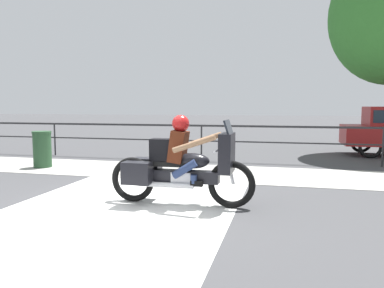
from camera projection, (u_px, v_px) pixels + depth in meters
name	position (u px, v px, depth m)	size (l,w,h in m)	color
ground_plane	(132.00, 206.00, 6.27)	(120.00, 120.00, 0.00)	#424244
sidewalk_band	(184.00, 171.00, 9.55)	(44.00, 2.40, 0.01)	#A8A59E
crosswalk_band	(120.00, 209.00, 6.10)	(3.72, 6.00, 0.01)	silver
fence_railing	(201.00, 132.00, 11.43)	(36.00, 0.05, 1.10)	#232326
motorcycle	(180.00, 165.00, 6.30)	(2.52, 0.76, 1.53)	black
trash_bin	(42.00, 149.00, 10.17)	(0.50, 0.50, 0.99)	#284C2D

